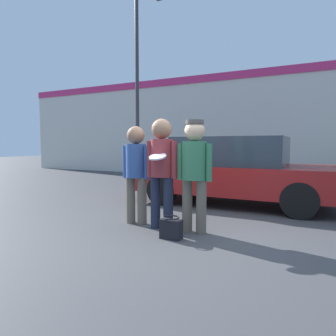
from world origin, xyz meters
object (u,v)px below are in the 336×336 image
Objects in this scene: person_left at (136,167)px; handbag at (171,228)px; parked_car_near at (234,170)px; person_middle_with_frisbee at (162,164)px; street_lamp at (141,70)px; person_right at (194,166)px.

handbag is at bearing -28.75° from person_left.
person_left reaches higher than handbag.
handbag is at bearing -92.75° from parked_car_near.
parked_car_near is 2.94m from handbag.
parked_car_near is (0.48, 2.50, -0.27)m from person_middle_with_frisbee.
street_lamp is at bearing 120.26° from person_left.
person_middle_with_frisbee reaches higher than person_left.
street_lamp is at bearing 150.77° from parked_car_near.
person_middle_with_frisbee is 0.27× the size of street_lamp.
street_lamp reaches higher than handbag.
person_left is at bearing -59.74° from street_lamp.
street_lamp is 6.95m from handbag.
person_left is 2.61m from parked_car_near.
street_lamp is at bearing 125.12° from handbag.
handbag is at bearing -112.78° from person_right.
person_left is 0.26× the size of street_lamp.
handbag is (-0.14, -2.88, -0.58)m from parked_car_near.
person_middle_with_frisbee is 0.52m from person_right.
person_left reaches higher than parked_car_near.
person_left is at bearing -112.55° from parked_car_near.
person_right reaches higher than handbag.
parked_car_near is at bearing 79.10° from person_middle_with_frisbee.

